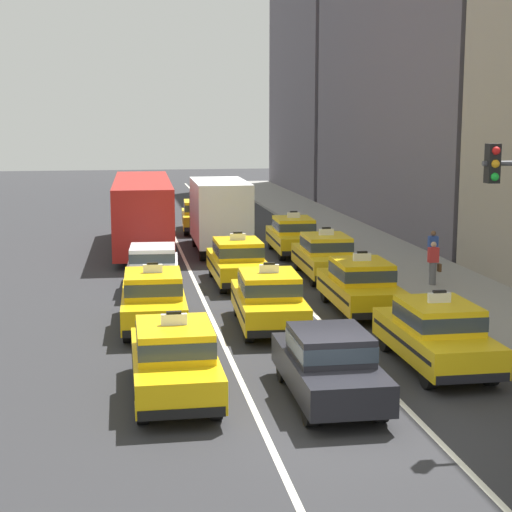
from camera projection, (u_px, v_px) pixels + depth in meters
ground_plane at (340, 422)px, 16.78m from camera, size 160.00×160.00×0.00m
lane_stripe_left_center at (184, 258)px, 35.98m from camera, size 0.14×80.00×0.01m
lane_stripe_center_right at (257, 256)px, 36.49m from camera, size 0.14×80.00×0.01m
sidewalk_curb at (418, 271)px, 32.50m from camera, size 4.00×90.00×0.15m
building_facade_row at (430, 22)px, 43.94m from camera, size 6.00×65.14×25.29m
taxi_left_nearest at (174, 358)px, 18.10m from camera, size 1.84×4.57×1.96m
taxi_left_second at (153, 298)px, 24.04m from camera, size 1.93×4.60×1.96m
sedan_left_third at (153, 266)px, 29.33m from camera, size 2.02×4.40×1.58m
bus_left_fourth at (143, 210)px, 38.14m from camera, size 2.77×11.26×3.22m
sedan_center_nearest at (329, 363)px, 17.88m from camera, size 1.80×4.31×1.58m
taxi_center_second at (269, 299)px, 24.00m from camera, size 2.02×4.64×1.96m
taxi_center_third at (238, 261)px, 30.24m from camera, size 1.83×4.57×1.96m
box_truck_center_fourth at (218, 212)px, 37.49m from camera, size 2.36×6.99×3.27m
taxi_center_fifth at (199, 215)px, 44.08m from camera, size 2.06×4.65×1.96m
taxi_right_nearest at (436, 333)px, 20.23m from camera, size 1.82×4.56×1.96m
taxi_right_second at (361, 285)px, 25.97m from camera, size 1.89×4.59×1.96m
taxi_right_third at (325, 255)px, 31.48m from camera, size 1.92×4.60×1.96m
taxi_right_fourth at (293, 235)px, 36.77m from camera, size 1.95×4.61×1.96m
pedestrian_mid_block at (433, 251)px, 31.81m from camera, size 0.36×0.24×1.61m
pedestrian_trailing at (433, 263)px, 29.48m from camera, size 0.47×0.24×1.55m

